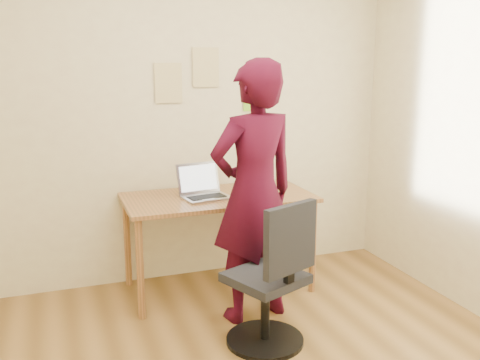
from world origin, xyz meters
name	(u,v)px	position (x,y,z in m)	size (l,w,h in m)	color
room	(264,143)	(0.00, 0.00, 1.35)	(3.58, 3.58, 2.78)	brown
desk	(218,207)	(0.20, 1.38, 0.65)	(1.40, 0.70, 0.74)	#9A6435
laptop	(203,190)	(0.09, 1.38, 0.79)	(0.37, 0.34, 0.24)	#ABABB2
paper_sheet	(260,193)	(0.53, 1.35, 0.74)	(0.19, 0.27, 0.00)	white
phone	(254,199)	(0.41, 1.17, 0.74)	(0.07, 0.12, 0.01)	black
wall_note_left	(169,83)	(-0.07, 1.74, 1.56)	(0.21, 0.00, 0.30)	#D4BF7E
wall_note_mid	(206,67)	(0.22, 1.74, 1.68)	(0.21, 0.00, 0.30)	#D4BF7E
wall_note_right	(254,96)	(0.63, 1.74, 1.45)	(0.18, 0.00, 0.24)	#82C52C
office_chair	(273,286)	(0.25, 0.44, 0.40)	(0.54, 0.55, 0.94)	black
person	(254,193)	(0.29, 0.86, 0.87)	(0.64, 0.42, 1.75)	#390718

